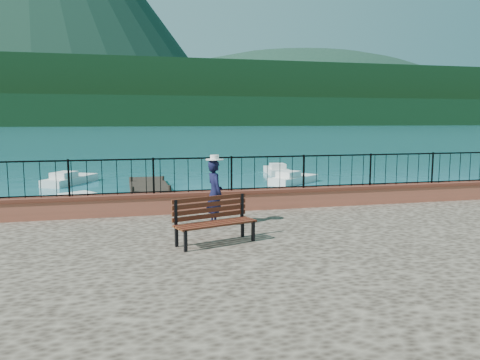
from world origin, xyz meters
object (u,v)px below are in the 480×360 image
boat_3 (70,177)px  boat_2 (294,177)px  boat_5 (276,168)px  park_bench (215,230)px  person (215,193)px  boat_0 (89,200)px

boat_3 → boat_2: bearing=-75.1°
boat_5 → park_bench: bearing=166.0°
person → boat_2: size_ratio=0.45×
park_bench → person: 1.82m
park_bench → person: (0.34, 1.71, 0.52)m
person → boat_3: person is taller
boat_0 → boat_3: bearing=67.7°
boat_2 → person: bearing=-153.2°
boat_0 → boat_2: same height
park_bench → boat_0: size_ratio=0.51×
boat_2 → boat_5: bearing=47.3°
person → boat_5: size_ratio=0.48×
park_bench → boat_3: park_bench is taller
boat_0 → boat_3: 8.96m
park_bench → person: bearing=61.4°
park_bench → boat_3: (-4.94, 19.87, -1.09)m
boat_2 → boat_3: (-13.02, 3.04, 0.00)m
person → boat_2: (7.74, 15.12, -1.61)m
person → park_bench: bearing=159.7°
park_bench → boat_0: 11.59m
boat_2 → boat_5: size_ratio=1.07×
person → boat_0: 10.16m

